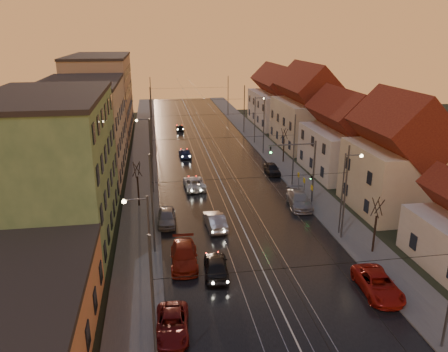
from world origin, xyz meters
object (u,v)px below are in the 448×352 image
driving_car_1 (215,221)px  parked_right_2 (272,169)px  driving_car_0 (216,266)px  parked_left_3 (167,217)px  parked_left_1 (172,324)px  parked_right_1 (299,200)px  parked_left_2 (184,256)px  street_lamp_3 (257,115)px  traffic_light_mast (305,164)px  street_lamp_1 (346,186)px  driving_car_2 (194,183)px  driving_car_4 (180,128)px  street_lamp_0 (145,239)px  driving_car_3 (185,153)px  street_lamp_2 (147,142)px  parked_right_0 (378,284)px

driving_car_1 → parked_right_2: bearing=-126.8°
driving_car_0 → driving_car_1: 8.68m
parked_left_3 → driving_car_0: bearing=-68.9°
parked_left_1 → parked_right_1: (14.86, 19.18, 0.16)m
driving_car_0 → parked_left_2: (-2.37, 2.04, -0.01)m
street_lamp_3 → parked_right_1: 29.12m
traffic_light_mast → street_lamp_1: bearing=-82.1°
parked_left_2 → driving_car_2: bearing=84.4°
street_lamp_1 → driving_car_4: size_ratio=2.23×
parked_right_2 → street_lamp_0: bearing=-120.5°
driving_car_4 → street_lamp_1: bearing=105.1°
traffic_light_mast → driving_car_3: 24.56m
street_lamp_2 → driving_car_0: (5.28, -25.41, -4.09)m
driving_car_0 → parked_right_0: (11.43, -4.41, -0.06)m
driving_car_1 → parked_left_1: driving_car_1 is taller
street_lamp_1 → driving_car_3: 32.19m
driving_car_4 → parked_left_3: parked_left_3 is taller
street_lamp_2 → driving_car_4: street_lamp_2 is taller
driving_car_1 → parked_right_1: 10.75m
parked_left_2 → parked_right_1: bearing=40.7°
parked_right_0 → driving_car_0: bearing=162.9°
driving_car_1 → parked_left_1: 15.92m
street_lamp_0 → parked_left_3: 13.63m
parked_left_2 → parked_left_3: parked_left_2 is taller
parked_right_0 → parked_right_1: (-0.34, 17.05, 0.06)m
driving_car_0 → driving_car_2: size_ratio=0.90×
parked_right_1 → driving_car_2: bearing=151.1°
street_lamp_0 → parked_left_3: size_ratio=1.80×
street_lamp_2 → parked_left_1: street_lamp_2 is taller
driving_car_0 → parked_left_3: driving_car_0 is taller
street_lamp_2 → parked_left_1: (1.50, -31.95, -4.25)m
parked_left_1 → parked_left_2: bearing=84.6°
driving_car_4 → parked_right_2: (10.62, -29.02, 0.10)m
driving_car_3 → parked_right_2: 15.05m
driving_car_0 → street_lamp_3: bearing=-102.4°
traffic_light_mast → driving_car_2: bearing=149.4°
parked_left_3 → driving_car_2: bearing=71.8°
driving_car_0 → parked_left_3: size_ratio=1.04×
driving_car_4 → parked_right_1: (10.53, -40.80, 0.18)m
parked_left_2 → parked_right_2: parked_left_2 is taller
parked_left_1 → parked_right_2: bearing=68.1°
street_lamp_2 → driving_car_4: size_ratio=2.23×
driving_car_2 → parked_right_2: (10.98, 4.15, -0.01)m
parked_left_3 → parked_right_2: bearing=46.1°
street_lamp_1 → parked_right_1: street_lamp_1 is taller
driving_car_2 → parked_right_0: bearing=111.8°
street_lamp_0 → driving_car_3: 37.86m
street_lamp_3 → parked_right_2: size_ratio=1.91×
parked_right_2 → parked_left_3: bearing=-135.2°
street_lamp_1 → parked_right_2: 19.54m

